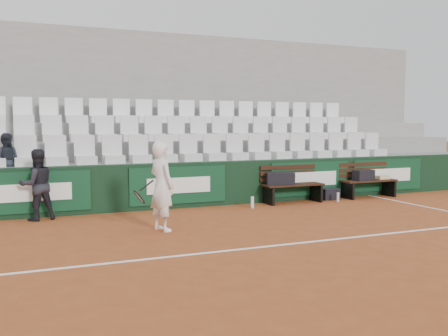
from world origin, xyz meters
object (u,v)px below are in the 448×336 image
(water_bottle_near, at_px, (252,202))
(spectator_c, at_px, (5,139))
(sports_bag_ground, at_px, (330,194))
(tennis_player, at_px, (162,186))
(sports_bag_right, at_px, (363,175))
(ball_kid, at_px, (37,185))
(bench_right, at_px, (368,189))
(bench_left, at_px, (293,193))
(sports_bag_left, at_px, (280,178))
(water_bottle_far, at_px, (338,197))

(water_bottle_near, distance_m, spectator_c, 5.36)
(sports_bag_ground, bearing_deg, tennis_player, -158.44)
(sports_bag_right, bearing_deg, tennis_player, -162.54)
(ball_kid, height_order, spectator_c, spectator_c)
(bench_right, xyz_separation_m, spectator_c, (-8.46, 0.92, 1.34))
(sports_bag_ground, height_order, water_bottle_near, sports_bag_ground)
(bench_left, bearing_deg, sports_bag_right, -0.18)
(sports_bag_left, xyz_separation_m, water_bottle_far, (1.39, -0.34, -0.48))
(bench_left, distance_m, ball_kid, 5.71)
(sports_bag_right, distance_m, spectator_c, 8.39)
(sports_bag_ground, distance_m, water_bottle_near, 2.36)
(water_bottle_near, bearing_deg, tennis_player, -148.97)
(water_bottle_near, bearing_deg, sports_bag_right, 5.46)
(sports_bag_right, height_order, spectator_c, spectator_c)
(sports_bag_left, bearing_deg, tennis_player, -151.27)
(sports_bag_right, xyz_separation_m, water_bottle_far, (-0.98, -0.29, -0.47))
(sports_bag_left, distance_m, ball_kid, 5.36)
(bench_left, relative_size, sports_bag_ground, 3.33)
(sports_bag_right, distance_m, water_bottle_far, 1.12)
(sports_bag_left, height_order, sports_bag_ground, sports_bag_left)
(bench_left, xyz_separation_m, ball_kid, (-5.69, 0.03, 0.47))
(bench_right, relative_size, sports_bag_ground, 3.33)
(water_bottle_far, bearing_deg, sports_bag_right, 16.75)
(sports_bag_ground, relative_size, water_bottle_far, 1.97)
(spectator_c, bearing_deg, water_bottle_far, -176.29)
(sports_bag_ground, bearing_deg, water_bottle_near, -170.13)
(water_bottle_far, relative_size, tennis_player, 0.15)
(sports_bag_left, bearing_deg, spectator_c, 171.46)
(bench_left, distance_m, bench_right, 2.23)
(sports_bag_right, xyz_separation_m, tennis_player, (-5.77, -1.81, 0.20))
(sports_bag_right, xyz_separation_m, water_bottle_near, (-3.27, -0.31, -0.45))
(sports_bag_right, relative_size, water_bottle_far, 2.45)
(water_bottle_near, distance_m, ball_kid, 4.51)
(bench_left, relative_size, spectator_c, 1.32)
(sports_bag_left, height_order, sports_bag_right, sports_bag_left)
(sports_bag_right, xyz_separation_m, sports_bag_ground, (-0.94, 0.09, -0.44))
(bench_left, relative_size, bench_right, 1.00)
(spectator_c, bearing_deg, water_bottle_near, 179.26)
(sports_bag_right, relative_size, spectator_c, 0.49)
(tennis_player, height_order, ball_kid, tennis_player)
(sports_bag_left, distance_m, water_bottle_far, 1.51)
(sports_bag_left, bearing_deg, ball_kid, -179.88)
(sports_bag_left, relative_size, water_bottle_near, 2.50)
(sports_bag_left, height_order, spectator_c, spectator_c)
(bench_right, height_order, sports_bag_ground, bench_right)
(bench_left, relative_size, water_bottle_far, 6.56)
(sports_bag_left, xyz_separation_m, sports_bag_ground, (1.43, 0.04, -0.45))
(bench_left, xyz_separation_m, sports_bag_ground, (1.10, 0.09, -0.09))
(spectator_c, bearing_deg, bench_left, -175.22)
(bench_right, relative_size, water_bottle_near, 5.75)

